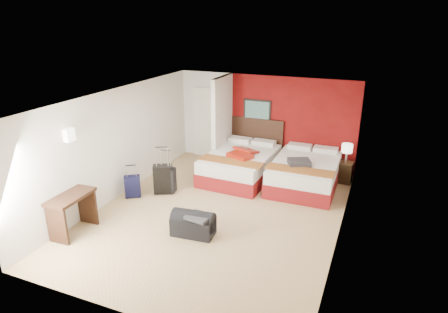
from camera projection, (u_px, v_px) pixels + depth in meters
The scene contains 17 objects.
ground at pixel (218, 213), 8.38m from camera, with size 6.50×6.50×0.00m, color tan.
room_walls at pixel (189, 132), 9.68m from camera, with size 5.02×6.52×2.50m.
red_accent_panel at pixel (291, 124), 10.48m from camera, with size 3.50×0.04×2.50m, color maroon.
partition_wall at pixel (222, 123), 10.57m from camera, with size 0.12×1.20×2.50m, color silver.
entry_door at pixel (206, 123), 11.43m from camera, with size 0.82×0.06×2.05m, color silver.
bed_left at pixel (240, 165), 10.11m from camera, with size 1.56×2.22×0.67m, color white.
bed_right at pixel (305, 174), 9.59m from camera, with size 1.53×2.19×0.66m, color white.
red_suitcase_open at pixel (243, 153), 9.86m from camera, with size 0.60×0.82×0.10m, color #9E1D0D.
jacket_bundle at pixel (299, 162), 9.24m from camera, with size 0.51×0.41×0.12m, color #37363B.
nightstand at pixel (344, 172), 9.86m from camera, with size 0.38×0.38×0.53m, color black.
table_lamp at pixel (347, 153), 9.68m from camera, with size 0.27×0.27×0.48m, color white.
suitcase_black at pixel (163, 180), 9.21m from camera, with size 0.45×0.28×0.67m, color black.
suitcase_charcoal at pixel (167, 181), 9.25m from camera, with size 0.40×0.25×0.59m, color black.
suitcase_navy at pixel (133, 187), 9.03m from camera, with size 0.36×0.22×0.49m, color black.
duffel_bag at pixel (193, 225), 7.50m from camera, with size 0.81×0.43×0.41m, color black.
jacket_draped at pixel (199, 217), 7.32m from camera, with size 0.44×0.37×0.06m, color #37373C.
desk at pixel (73, 214), 7.50m from camera, with size 0.48×0.97×0.81m, color #311B10.
Camera 1 is at (2.98, -6.83, 4.03)m, focal length 31.25 mm.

